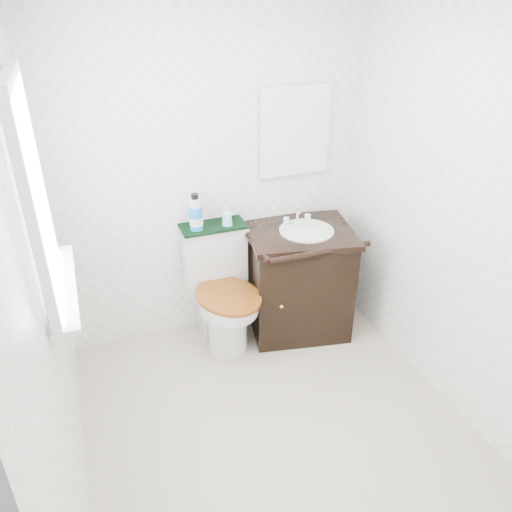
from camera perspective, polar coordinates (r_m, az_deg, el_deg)
floor at (r=3.18m, az=2.48°, el=-18.95°), size 2.40×2.40×0.00m
wall_back at (r=3.48m, az=-4.86°, el=9.24°), size 2.40×0.00×2.40m
wall_front at (r=1.63m, az=20.90°, el=-18.33°), size 2.40×0.00×2.40m
wall_left at (r=2.28m, az=-23.27°, el=-4.04°), size 0.00×2.40×2.40m
wall_right at (r=3.01m, az=22.71°, el=3.94°), size 0.00×2.40×2.40m
window at (r=2.36m, az=-24.14°, el=6.41°), size 0.02×0.70×0.90m
mirror at (r=3.58m, az=4.44°, el=13.99°), size 0.50×0.02×0.60m
toilet at (r=3.62m, az=-4.05°, el=-4.45°), size 0.51×0.69×0.86m
vanity at (r=3.72m, az=4.92°, el=-2.43°), size 0.84×0.76×0.92m
trash_bin at (r=3.78m, az=-4.11°, el=-6.96°), size 0.23×0.20×0.30m
towel at (r=3.49m, az=-4.92°, el=3.42°), size 0.46×0.22×0.02m
mouthwash_bottle at (r=3.39m, az=-6.90°, el=4.86°), size 0.09×0.09×0.26m
cup at (r=3.47m, az=-3.32°, el=4.27°), size 0.07×0.07×0.09m
soap_bar at (r=3.61m, az=3.81°, el=3.72°), size 0.07×0.05×0.02m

